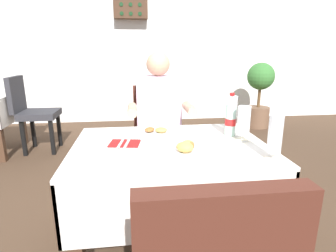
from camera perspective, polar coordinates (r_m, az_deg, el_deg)
name	(u,v)px	position (r m, az deg, el deg)	size (l,w,h in m)	color
back_wall	(136,40)	(5.11, -6.82, 17.47)	(11.00, 0.12, 2.92)	white
main_dining_table	(170,172)	(1.63, 0.43, -9.70)	(1.10, 0.80, 0.75)	white
chair_far_diner_seat	(158,135)	(2.37, -2.04, -1.94)	(0.44, 0.50, 0.97)	#4C2319
seated_diner_far	(159,121)	(2.23, -1.85, 1.09)	(0.50, 0.46, 1.26)	#282D42
plate_near_camera	(187,149)	(1.42, 4.10, -4.77)	(0.23, 0.23, 0.07)	white
plate_far_diner	(157,132)	(1.76, -2.31, -1.20)	(0.24, 0.24, 0.04)	white
beer_glass_left	(244,122)	(1.66, 15.60, 0.80)	(0.08, 0.08, 0.21)	white
beer_glass_middle	(231,112)	(1.90, 13.16, 2.97)	(0.08, 0.08, 0.23)	white
beer_glass_right	(275,137)	(1.41, 21.56, -2.26)	(0.07, 0.07, 0.22)	white
cola_bottle_primary	(231,117)	(1.73, 13.04, 1.82)	(0.07, 0.07, 0.27)	silver
napkin_cutlery_set	(125,143)	(1.58, -9.09, -3.58)	(0.19, 0.20, 0.01)	maroon
background_chair_right	(32,109)	(3.85, -26.74, 3.13)	(0.50, 0.44, 0.97)	#2D2D33
potted_plant_corner	(260,91)	(4.86, 18.68, 6.90)	(0.45, 0.45, 1.09)	brown
wall_bottle_rack	(131,5)	(5.00, -7.87, 23.80)	(0.56, 0.21, 0.42)	#472D1E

